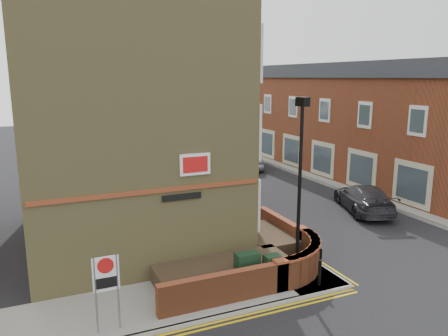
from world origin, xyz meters
TOP-DOWN VIEW (x-y plane):
  - ground at (0.00, 0.00)m, footprint 120.00×120.00m
  - pavement_corner at (-3.50, 1.50)m, footprint 13.00×3.00m
  - pavement_main at (2.00, 16.00)m, footprint 2.00×32.00m
  - pavement_far at (13.00, 13.00)m, footprint 4.00×40.00m
  - kerb_side at (-3.50, 0.00)m, footprint 13.00×0.15m
  - kerb_main_near at (3.00, 16.00)m, footprint 0.15×32.00m
  - kerb_main_far at (11.00, 13.00)m, footprint 0.15×40.00m
  - yellow_lines_side at (-3.50, -0.25)m, footprint 13.00×0.28m
  - yellow_lines_main at (3.25, 16.00)m, footprint 0.28×32.00m
  - corner_building at (-2.84, 8.00)m, footprint 8.95×10.40m
  - garden_wall at (0.00, 2.50)m, footprint 6.80×6.00m
  - lamppost at (1.60, 1.20)m, footprint 0.25×0.50m
  - utility_cabinet_large at (-0.30, 1.30)m, footprint 0.80×0.45m
  - utility_cabinet_small at (0.50, 1.00)m, footprint 0.55×0.40m
  - bollard_near at (2.00, 0.40)m, footprint 0.11×0.11m
  - bollard_far at (2.60, 1.20)m, footprint 0.11×0.11m
  - zone_sign at (-5.00, 0.50)m, footprint 0.72×0.07m
  - far_terrace at (14.50, 17.00)m, footprint 5.40×30.40m
  - far_terrace_cream at (14.50, 38.00)m, footprint 5.40×12.40m
  - tree_near at (2.00, 14.05)m, footprint 3.64×3.65m
  - tree_mid at (2.00, 22.05)m, footprint 4.03×4.03m
  - tree_far at (2.00, 30.05)m, footprint 3.81×3.81m
  - traffic_light_assembly at (2.40, 25.00)m, footprint 0.20×0.16m
  - silver_car_near at (3.60, 14.48)m, footprint 2.66×4.54m
  - red_car_main at (3.95, 16.00)m, footprint 3.22×4.72m
  - grey_car_far at (9.35, 6.70)m, footprint 3.67×5.38m
  - silver_car_far at (9.00, 19.24)m, footprint 3.52×5.01m

SIDE VIEW (x-z plane):
  - ground at x=0.00m, z-range 0.00..0.00m
  - garden_wall at x=0.00m, z-range -0.60..0.60m
  - yellow_lines_side at x=-3.50m, z-range 0.00..0.01m
  - yellow_lines_main at x=3.25m, z-range 0.00..0.01m
  - pavement_corner at x=-3.50m, z-range 0.00..0.12m
  - pavement_main at x=2.00m, z-range 0.00..0.12m
  - pavement_far at x=13.00m, z-range 0.00..0.12m
  - kerb_side at x=-3.50m, z-range 0.00..0.12m
  - kerb_main_near at x=3.00m, z-range 0.00..0.12m
  - kerb_main_far at x=11.00m, z-range 0.00..0.12m
  - bollard_near at x=2.00m, z-range 0.12..1.02m
  - bollard_far at x=2.60m, z-range 0.12..1.02m
  - red_car_main at x=3.95m, z-range 0.00..1.20m
  - utility_cabinet_small at x=0.50m, z-range 0.12..1.22m
  - silver_car_near at x=3.60m, z-range 0.00..1.41m
  - utility_cabinet_large at x=-0.30m, z-range 0.12..1.32m
  - grey_car_far at x=9.35m, z-range 0.00..1.45m
  - silver_car_far at x=9.00m, z-range 0.00..1.58m
  - zone_sign at x=-5.00m, z-range 0.54..2.74m
  - traffic_light_assembly at x=2.40m, z-range 0.68..4.88m
  - lamppost at x=1.60m, z-range 0.19..6.49m
  - far_terrace at x=14.50m, z-range 0.04..8.04m
  - far_terrace_cream at x=14.50m, z-range 0.05..8.05m
  - tree_near at x=2.00m, z-range 1.35..8.05m
  - tree_far at x=2.00m, z-range 1.41..8.42m
  - tree_mid at x=2.00m, z-range 1.49..8.91m
  - corner_building at x=-2.84m, z-range -0.57..13.03m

